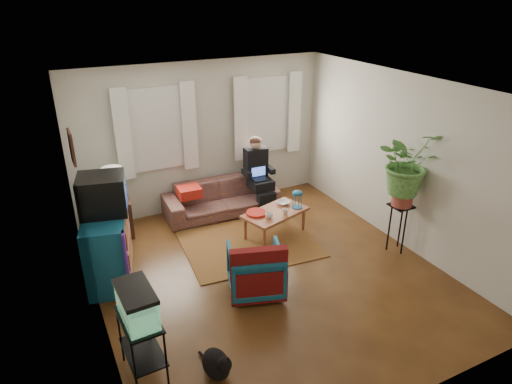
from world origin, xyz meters
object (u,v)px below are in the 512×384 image
aquarium_stand (142,346)px  coffee_table (275,223)px  armchair (255,268)px  plant_stand (398,228)px  dresser (108,248)px  side_table (118,218)px  sofa (221,193)px

aquarium_stand → coffee_table: aquarium_stand is taller
coffee_table → armchair: bearing=-145.5°
aquarium_stand → plant_stand: (4.04, 0.71, 0.03)m
dresser → aquarium_stand: size_ratio=1.54×
coffee_table → plant_stand: plant_stand is taller
aquarium_stand → coffee_table: size_ratio=0.67×
side_table → aquarium_stand: 3.06m
armchair → coffee_table: bearing=-110.8°
dresser → aquarium_stand: 1.90m
armchair → plant_stand: 2.38m
side_table → sofa: bearing=0.6°
armchair → coffee_table: armchair is taller
dresser → plant_stand: (4.03, -1.18, -0.10)m
plant_stand → armchair: bearing=179.2°
coffee_table → aquarium_stand: bearing=-160.5°
dresser → coffee_table: 2.61m
sofa → dresser: dresser is taller
sofa → dresser: (-2.13, -1.17, 0.10)m
sofa → armchair: 2.37m
aquarium_stand → sofa: bearing=52.2°
dresser → plant_stand: 4.20m
dresser → armchair: 2.01m
side_table → aquarium_stand: bearing=-96.6°
side_table → armchair: (1.31, -2.30, 0.04)m
plant_stand → sofa: bearing=128.9°
armchair → aquarium_stand: bearing=41.7°
sofa → aquarium_stand: size_ratio=2.83×
aquarium_stand → plant_stand: plant_stand is taller
dresser → armchair: size_ratio=1.52×
dresser → armchair: (1.65, -1.15, -0.13)m
sofa → aquarium_stand: sofa is taller
coffee_table → sofa: bearing=95.4°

